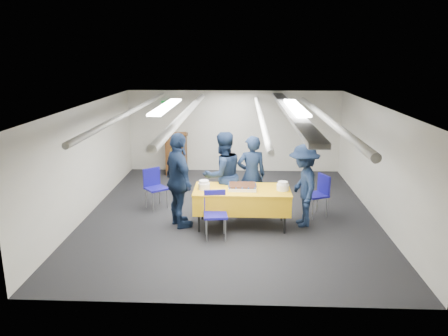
{
  "coord_description": "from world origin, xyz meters",
  "views": [
    {
      "loc": [
        0.24,
        -8.77,
        3.33
      ],
      "look_at": [
        -0.13,
        -0.2,
        1.05
      ],
      "focal_mm": 35.0,
      "sensor_mm": 36.0,
      "label": 1
    }
  ],
  "objects": [
    {
      "name": "ground",
      "position": [
        0.0,
        0.0,
        0.0
      ],
      "size": [
        7.0,
        7.0,
        0.0
      ],
      "primitive_type": "plane",
      "color": "black",
      "rests_on": "ground"
    },
    {
      "name": "room_shell",
      "position": [
        0.09,
        0.41,
        1.81
      ],
      "size": [
        6.0,
        7.0,
        2.3
      ],
      "color": "beige",
      "rests_on": "ground"
    },
    {
      "name": "serving_table",
      "position": [
        0.25,
        -0.71,
        0.56
      ],
      "size": [
        1.86,
        0.9,
        0.77
      ],
      "color": "black",
      "rests_on": "ground"
    },
    {
      "name": "sheet_cake",
      "position": [
        0.25,
        -0.71,
        0.82
      ],
      "size": [
        0.55,
        0.43,
        0.09
      ],
      "color": "white",
      "rests_on": "serving_table"
    },
    {
      "name": "plate_stack_left",
      "position": [
        -0.49,
        -0.76,
        0.85
      ],
      "size": [
        0.22,
        0.22,
        0.17
      ],
      "color": "white",
      "rests_on": "serving_table"
    },
    {
      "name": "plate_stack_right",
      "position": [
        1.02,
        -0.76,
        0.85
      ],
      "size": [
        0.23,
        0.23,
        0.17
      ],
      "color": "white",
      "rests_on": "serving_table"
    },
    {
      "name": "podium",
      "position": [
        -1.6,
        3.05,
        0.61
      ],
      "size": [
        0.62,
        0.53,
        1.25
      ],
      "color": "brown",
      "rests_on": "ground"
    },
    {
      "name": "chair_near",
      "position": [
        -0.25,
        -1.21,
        0.53
      ],
      "size": [
        0.47,
        0.47,
        0.87
      ],
      "color": "gray",
      "rests_on": "ground"
    },
    {
      "name": "chair_right",
      "position": [
        1.86,
        -0.02,
        0.53
      ],
      "size": [
        0.56,
        0.56,
        0.87
      ],
      "color": "gray",
      "rests_on": "ground"
    },
    {
      "name": "chair_left",
      "position": [
        -1.69,
        0.32,
        0.53
      ],
      "size": [
        0.59,
        0.59,
        0.87
      ],
      "color": "gray",
      "rests_on": "ground"
    },
    {
      "name": "sailor_a",
      "position": [
        0.44,
        -0.0,
        0.84
      ],
      "size": [
        0.68,
        0.52,
        1.69
      ],
      "primitive_type": "imported",
      "rotation": [
        0.0,
        0.0,
        3.34
      ],
      "color": "black",
      "rests_on": "ground"
    },
    {
      "name": "sailor_b",
      "position": [
        -0.15,
        -0.2,
        0.9
      ],
      "size": [
        1.1,
        1.04,
        1.79
      ],
      "primitive_type": "imported",
      "rotation": [
        0.0,
        0.0,
        3.7
      ],
      "color": "black",
      "rests_on": "ground"
    },
    {
      "name": "sailor_c",
      "position": [
        -0.97,
        -0.75,
        0.93
      ],
      "size": [
        0.93,
        1.18,
        1.87
      ],
      "primitive_type": "imported",
      "rotation": [
        0.0,
        0.0,
        2.08
      ],
      "color": "black",
      "rests_on": "ground"
    },
    {
      "name": "sailor_d",
      "position": [
        1.44,
        -0.59,
        0.82
      ],
      "size": [
        0.69,
        1.1,
        1.63
      ],
      "primitive_type": "imported",
      "rotation": [
        0.0,
        0.0,
        -1.49
      ],
      "color": "black",
      "rests_on": "ground"
    }
  ]
}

